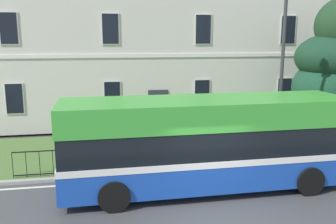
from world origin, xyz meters
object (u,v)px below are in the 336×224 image
at_px(litter_bin, 81,155).
at_px(street_lamp_post, 282,63).
at_px(evergreen_tree, 331,88).
at_px(single_decker_bus, 207,142).
at_px(georgian_townhouse, 147,7).

bearing_deg(litter_bin, street_lamp_post, 1.90).
distance_m(evergreen_tree, single_decker_bus, 9.54).
distance_m(single_decker_bus, litter_bin, 4.89).
bearing_deg(street_lamp_post, evergreen_tree, 32.88).
height_order(street_lamp_post, litter_bin, street_lamp_post).
relative_size(single_decker_bus, street_lamp_post, 1.40).
distance_m(street_lamp_post, litter_bin, 8.79).
xyz_separation_m(georgian_townhouse, evergreen_tree, (8.39, -7.31, -4.45)).
distance_m(single_decker_bus, street_lamp_post, 5.15).
height_order(georgian_townhouse, street_lamp_post, georgian_townhouse).
bearing_deg(litter_bin, georgian_townhouse, 69.18).
xyz_separation_m(single_decker_bus, street_lamp_post, (3.84, 2.42, 2.44)).
bearing_deg(georgian_townhouse, evergreen_tree, -41.08).
bearing_deg(single_decker_bus, litter_bin, 152.76).
xyz_separation_m(evergreen_tree, single_decker_bus, (-8.00, -5.11, -0.98)).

